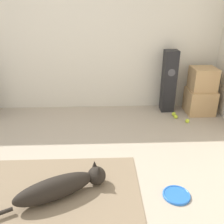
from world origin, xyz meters
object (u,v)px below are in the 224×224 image
cardboard_box_lower (200,101)px  floor_speaker (169,82)px  tennis_ball_loose_on_carpet (187,121)px  dog (62,186)px  cardboard_box_upper (203,79)px  frisbee (177,195)px  tennis_ball_near_speaker (176,117)px  tennis_ball_by_boxes (174,114)px

cardboard_box_lower → floor_speaker: bearing=167.3°
tennis_ball_loose_on_carpet → cardboard_box_lower: bearing=51.2°
dog → cardboard_box_lower: 2.84m
dog → cardboard_box_upper: (2.06, 1.96, 0.47)m
dog → floor_speaker: (1.53, 2.07, 0.40)m
frisbee → tennis_ball_near_speaker: tennis_ball_near_speaker is taller
frisbee → floor_speaker: (0.40, 2.11, 0.51)m
cardboard_box_lower → frisbee: bearing=-115.1°
frisbee → cardboard_box_upper: size_ratio=0.70×
floor_speaker → tennis_ball_loose_on_carpet: 0.74m
cardboard_box_upper → tennis_ball_near_speaker: bearing=-152.1°
dog → tennis_ball_by_boxes: 2.42m
cardboard_box_upper → tennis_ball_near_speaker: cardboard_box_upper is taller
cardboard_box_lower → tennis_ball_loose_on_carpet: 0.54m
cardboard_box_upper → tennis_ball_by_boxes: (-0.47, -0.14, -0.56)m
dog → cardboard_box_lower: (2.06, 1.95, 0.08)m
cardboard_box_upper → floor_speaker: bearing=168.8°
cardboard_box_upper → tennis_ball_near_speaker: (-0.46, -0.25, -0.56)m
frisbee → tennis_ball_loose_on_carpet: 1.71m
floor_speaker → tennis_ball_by_boxes: 0.55m
tennis_ball_near_speaker → floor_speaker: bearing=101.4°
cardboard_box_upper → floor_speaker: size_ratio=0.38×
tennis_ball_by_boxes → tennis_ball_near_speaker: (0.00, -0.10, 0.00)m
tennis_ball_near_speaker → tennis_ball_loose_on_carpet: 0.22m
cardboard_box_lower → tennis_ball_near_speaker: size_ratio=6.74×
floor_speaker → tennis_ball_loose_on_carpet: bearing=-67.6°
tennis_ball_by_boxes → tennis_ball_near_speaker: 0.10m
cardboard_box_upper → floor_speaker: 0.55m
dog → cardboard_box_lower: cardboard_box_lower is taller
dog → floor_speaker: 2.60m
tennis_ball_by_boxes → tennis_ball_loose_on_carpet: same height
frisbee → cardboard_box_lower: (0.93, 1.99, 0.19)m
tennis_ball_near_speaker → tennis_ball_by_boxes: bearing=91.6°
dog → frisbee: (1.13, -0.04, -0.11)m
tennis_ball_near_speaker → cardboard_box_lower: bearing=26.7°
floor_speaker → tennis_ball_near_speaker: bearing=-78.6°
frisbee → floor_speaker: bearing=79.2°
frisbee → cardboard_box_upper: bearing=64.9°
cardboard_box_lower → cardboard_box_upper: size_ratio=1.13×
frisbee → cardboard_box_lower: 2.21m
floor_speaker → frisbee: bearing=-100.8°
tennis_ball_near_speaker → dog: bearing=-133.0°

